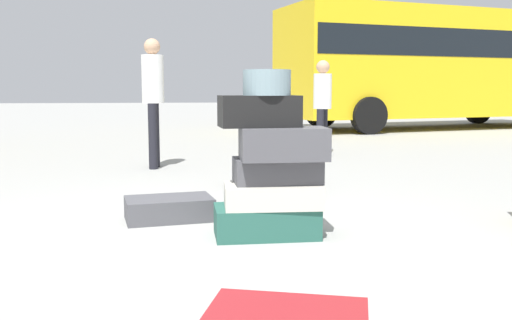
{
  "coord_description": "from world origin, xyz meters",
  "views": [
    {
      "loc": [
        -0.25,
        -3.88,
        1.1
      ],
      "look_at": [
        0.36,
        0.82,
        0.5
      ],
      "focal_mm": 39.93,
      "sensor_mm": 36.0,
      "label": 1
    }
  ],
  "objects": [
    {
      "name": "parked_bus",
      "position": [
        6.6,
        11.16,
        1.83
      ],
      "size": [
        8.84,
        4.37,
        3.15
      ],
      "rotation": [
        0.0,
        0.0,
        0.23
      ],
      "color": "yellow",
      "rests_on": "ground"
    },
    {
      "name": "ground_plane",
      "position": [
        0.0,
        0.0,
        0.0
      ],
      "size": [
        80.0,
        80.0,
        0.0
      ],
      "primitive_type": "plane",
      "color": "#9E9E99"
    },
    {
      "name": "person_tourist_with_camera",
      "position": [
        2.07,
        5.38,
        0.93
      ],
      "size": [
        0.3,
        0.31,
        1.56
      ],
      "rotation": [
        0.0,
        0.0,
        -2.11
      ],
      "color": "black",
      "rests_on": "ground"
    },
    {
      "name": "suitcase_black_foreground_near",
      "position": [
        0.75,
        2.52,
        0.12
      ],
      "size": [
        0.83,
        0.44,
        0.25
      ],
      "primitive_type": "cube",
      "rotation": [
        0.0,
        0.0,
        0.11
      ],
      "color": "black",
      "rests_on": "ground"
    },
    {
      "name": "person_bearded_onlooker",
      "position": [
        -0.64,
        4.07,
        1.06
      ],
      "size": [
        0.3,
        0.34,
        1.77
      ],
      "rotation": [
        0.0,
        0.0,
        -1.67
      ],
      "color": "black",
      "rests_on": "ground"
    },
    {
      "name": "suitcase_tower",
      "position": [
        0.4,
        0.22,
        0.52
      ],
      "size": [
        0.81,
        0.47,
        1.24
      ],
      "color": "#26594C",
      "rests_on": "ground"
    },
    {
      "name": "suitcase_charcoal_left_side",
      "position": [
        -0.37,
        0.87,
        0.09
      ],
      "size": [
        0.78,
        0.55,
        0.19
      ],
      "primitive_type": "cube",
      "rotation": [
        0.0,
        0.0,
        0.16
      ],
      "color": "#4C4C51",
      "rests_on": "ground"
    },
    {
      "name": "suitcase_charcoal_foreground_far",
      "position": [
        0.77,
        1.85,
        0.26
      ],
      "size": [
        0.24,
        0.35,
        0.51
      ],
      "primitive_type": "cube",
      "rotation": [
        0.0,
        0.0,
        -0.06
      ],
      "color": "#4C4C51",
      "rests_on": "ground"
    }
  ]
}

